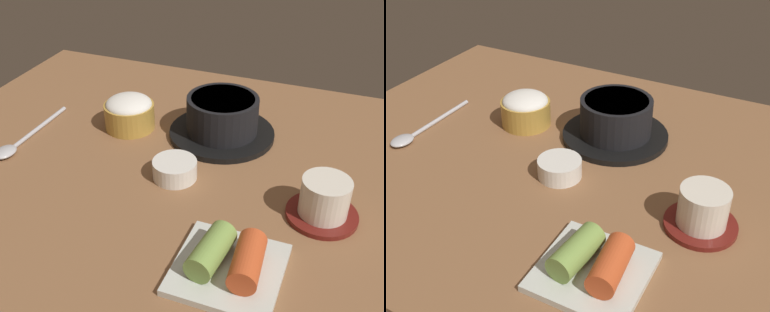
% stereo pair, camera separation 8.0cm
% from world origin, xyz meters
% --- Properties ---
extents(dining_table, '(1.00, 0.76, 0.02)m').
position_xyz_m(dining_table, '(0.00, 0.00, 0.01)').
color(dining_table, brown).
rests_on(dining_table, ground).
extents(stone_pot, '(0.20, 0.20, 0.08)m').
position_xyz_m(stone_pot, '(0.03, 0.11, 0.06)').
color(stone_pot, black).
rests_on(stone_pot, dining_table).
extents(rice_bowl, '(0.10, 0.10, 0.07)m').
position_xyz_m(rice_bowl, '(-0.14, 0.08, 0.05)').
color(rice_bowl, '#B78C38').
rests_on(rice_bowl, dining_table).
extents(tea_cup_with_saucer, '(0.11, 0.11, 0.07)m').
position_xyz_m(tea_cup_with_saucer, '(0.24, -0.06, 0.05)').
color(tea_cup_with_saucer, maroon).
rests_on(tea_cup_with_saucer, dining_table).
extents(banchan_cup_center, '(0.07, 0.07, 0.03)m').
position_xyz_m(banchan_cup_center, '(-0.00, -0.05, 0.04)').
color(banchan_cup_center, white).
rests_on(banchan_cup_center, dining_table).
extents(kimchi_plate, '(0.14, 0.14, 0.05)m').
position_xyz_m(kimchi_plate, '(0.15, -0.22, 0.04)').
color(kimchi_plate, silver).
rests_on(kimchi_plate, dining_table).
extents(spoon, '(0.04, 0.20, 0.01)m').
position_xyz_m(spoon, '(-0.30, -0.06, 0.03)').
color(spoon, '#B7B7BC').
rests_on(spoon, dining_table).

